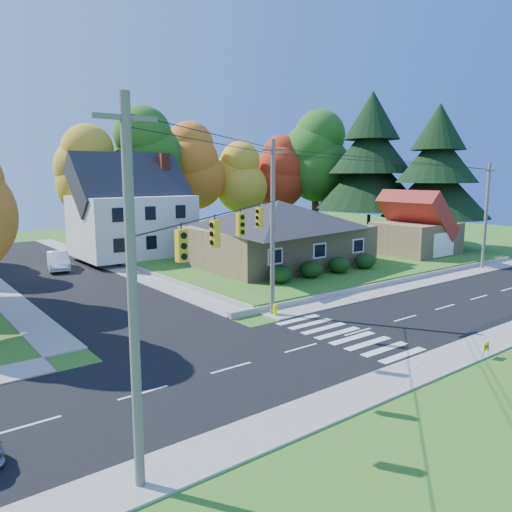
% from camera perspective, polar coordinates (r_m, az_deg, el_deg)
% --- Properties ---
extents(ground, '(120.00, 120.00, 0.00)m').
position_cam_1_polar(ground, '(26.69, 11.59, -8.52)').
color(ground, '#3D7923').
extents(road_main, '(90.00, 8.00, 0.02)m').
position_cam_1_polar(road_main, '(26.69, 11.59, -8.50)').
color(road_main, black).
rests_on(road_main, ground).
extents(road_cross, '(8.00, 44.00, 0.02)m').
position_cam_1_polar(road_cross, '(44.73, -22.18, -1.77)').
color(road_cross, black).
rests_on(road_cross, ground).
extents(sidewalk_north, '(90.00, 2.00, 0.08)m').
position_cam_1_polar(sidewalk_north, '(30.03, 4.34, -6.25)').
color(sidewalk_north, '#9C9A90').
rests_on(sidewalk_north, ground).
extents(sidewalk_south, '(90.00, 2.00, 0.08)m').
position_cam_1_polar(sidewalk_south, '(23.91, 20.83, -10.99)').
color(sidewalk_south, '#9C9A90').
rests_on(sidewalk_south, ground).
extents(lawn, '(30.00, 30.00, 0.50)m').
position_cam_1_polar(lawn, '(50.15, 3.23, 0.32)').
color(lawn, '#3D7923').
rests_on(lawn, ground).
extents(ranch_house, '(14.60, 10.60, 5.40)m').
position_cam_1_polar(ranch_house, '(42.75, 2.56, 2.84)').
color(ranch_house, tan).
rests_on(ranch_house, lawn).
extents(colonial_house, '(10.40, 8.40, 9.60)m').
position_cam_1_polar(colonial_house, '(48.67, -13.98, 4.93)').
color(colonial_house, silver).
rests_on(colonial_house, lawn).
extents(garage, '(7.30, 6.30, 4.60)m').
position_cam_1_polar(garage, '(50.49, 17.84, 2.92)').
color(garage, tan).
rests_on(garage, lawn).
extents(hedge_row, '(10.70, 1.70, 1.27)m').
position_cam_1_polar(hedge_row, '(38.23, 7.95, -1.24)').
color(hedge_row, '#163A10').
rests_on(hedge_row, lawn).
extents(traffic_infrastructure, '(38.10, 10.66, 10.00)m').
position_cam_1_polar(traffic_infrastructure, '(26.39, 9.52, 2.79)').
color(traffic_infrastructure, '#666059').
rests_on(traffic_infrastructure, ground).
extents(tree_lot_0, '(6.72, 6.72, 12.51)m').
position_cam_1_polar(tree_lot_0, '(53.40, -18.80, 9.08)').
color(tree_lot_0, '#3F2A19').
rests_on(tree_lot_0, lawn).
extents(tree_lot_1, '(7.84, 7.84, 14.60)m').
position_cam_1_polar(tree_lot_1, '(54.75, -12.47, 10.71)').
color(tree_lot_1, '#3F2A19').
rests_on(tree_lot_1, lawn).
extents(tree_lot_2, '(7.28, 7.28, 13.56)m').
position_cam_1_polar(tree_lot_2, '(58.42, -7.46, 10.11)').
color(tree_lot_2, '#3F2A19').
rests_on(tree_lot_2, lawn).
extents(tree_lot_3, '(6.16, 6.16, 11.47)m').
position_cam_1_polar(tree_lot_3, '(60.83, -2.01, 8.92)').
color(tree_lot_3, '#3F2A19').
rests_on(tree_lot_3, lawn).
extents(tree_lot_4, '(6.72, 6.72, 12.51)m').
position_cam_1_polar(tree_lot_4, '(63.74, 2.98, 9.52)').
color(tree_lot_4, '#3F2A19').
rests_on(tree_lot_4, lawn).
extents(tree_lot_5, '(8.40, 8.40, 15.64)m').
position_cam_1_polar(tree_lot_5, '(64.99, 6.90, 11.19)').
color(tree_lot_5, '#3F2A19').
rests_on(tree_lot_5, lawn).
extents(conifer_east_a, '(12.80, 12.80, 16.96)m').
position_cam_1_polar(conifer_east_a, '(60.27, 12.98, 10.34)').
color(conifer_east_a, '#3F2A19').
rests_on(conifer_east_a, lawn).
extents(conifer_east_b, '(11.20, 11.20, 14.84)m').
position_cam_1_polar(conifer_east_b, '(56.33, 19.95, 8.97)').
color(conifer_east_b, '#3F2A19').
rests_on(conifer_east_b, lawn).
extents(white_car, '(2.63, 4.95, 1.55)m').
position_cam_1_polar(white_car, '(45.77, -21.67, -0.51)').
color(white_car, white).
rests_on(white_car, road_cross).
extents(fire_hydrant, '(0.41, 0.32, 0.72)m').
position_cam_1_polar(fire_hydrant, '(28.91, 2.20, -6.22)').
color(fire_hydrant, '#FFFE00').
rests_on(fire_hydrant, ground).
extents(yard_sign, '(0.56, 0.10, 0.70)m').
position_cam_1_polar(yard_sign, '(24.80, 24.83, -9.41)').
color(yard_sign, black).
rests_on(yard_sign, ground).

